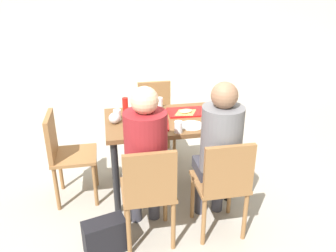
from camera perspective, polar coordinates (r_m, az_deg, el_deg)
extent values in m
cube|color=#9E998E|center=(3.51, 0.00, -10.38)|extent=(10.00, 10.00, 0.02)
cube|color=beige|center=(6.11, -5.96, 18.31)|extent=(10.00, 0.10, 2.80)
cube|color=brown|center=(3.15, 0.00, 0.92)|extent=(1.16, 0.75, 0.04)
cylinder|color=black|center=(3.00, -8.80, -8.79)|extent=(0.06, 0.06, 0.71)
cylinder|color=black|center=(3.18, 10.42, -6.85)|extent=(0.06, 0.06, 0.71)
cylinder|color=black|center=(3.55, -9.29, -3.40)|extent=(0.06, 0.06, 0.71)
cylinder|color=black|center=(3.71, 7.03, -2.04)|extent=(0.06, 0.06, 0.71)
cube|color=olive|center=(2.66, -3.48, -10.73)|extent=(0.40, 0.40, 0.03)
cube|color=olive|center=(2.39, -3.03, -8.87)|extent=(0.38, 0.04, 0.40)
cylinder|color=olive|center=(2.92, -7.22, -12.97)|extent=(0.04, 0.04, 0.44)
cylinder|color=olive|center=(2.95, -0.47, -12.32)|extent=(0.04, 0.04, 0.44)
cylinder|color=olive|center=(2.65, -6.66, -17.29)|extent=(0.04, 0.04, 0.44)
cylinder|color=olive|center=(2.69, 0.90, -16.50)|extent=(0.04, 0.04, 0.44)
cube|color=olive|center=(2.77, 8.67, -9.36)|extent=(0.40, 0.40, 0.03)
cube|color=olive|center=(2.52, 10.30, -7.40)|extent=(0.38, 0.04, 0.40)
cylinder|color=olive|center=(2.99, 4.18, -11.78)|extent=(0.04, 0.04, 0.44)
cylinder|color=olive|center=(3.09, 10.41, -10.94)|extent=(0.04, 0.04, 0.44)
cylinder|color=olive|center=(2.73, 6.06, -15.81)|extent=(0.04, 0.04, 0.44)
cylinder|color=olive|center=(2.84, 12.88, -14.69)|extent=(0.04, 0.04, 0.44)
cube|color=olive|center=(3.87, -1.88, 0.86)|extent=(0.40, 0.40, 0.03)
cube|color=olive|center=(3.96, -2.33, 4.71)|extent=(0.38, 0.04, 0.40)
cylinder|color=olive|center=(3.85, 1.07, -3.14)|extent=(0.04, 0.04, 0.44)
cylinder|color=olive|center=(3.80, -3.96, -3.56)|extent=(0.04, 0.04, 0.44)
cylinder|color=olive|center=(4.15, 0.11, -1.06)|extent=(0.04, 0.04, 0.44)
cylinder|color=olive|center=(4.10, -4.56, -1.43)|extent=(0.04, 0.04, 0.44)
cube|color=olive|center=(3.24, -15.55, -4.85)|extent=(0.40, 0.40, 0.03)
cube|color=olive|center=(3.17, -19.20, -1.63)|extent=(0.04, 0.38, 0.40)
cylinder|color=olive|center=(3.49, -12.18, -6.72)|extent=(0.04, 0.04, 0.44)
cylinder|color=olive|center=(3.20, -12.21, -9.76)|extent=(0.04, 0.04, 0.44)
cylinder|color=olive|center=(3.52, -17.74, -7.08)|extent=(0.04, 0.04, 0.44)
cylinder|color=olive|center=(3.23, -18.32, -10.11)|extent=(0.04, 0.04, 0.44)
cylinder|color=#383842|center=(2.96, -5.55, -11.90)|extent=(0.10, 0.10, 0.47)
cylinder|color=#383842|center=(2.98, -2.42, -11.61)|extent=(0.10, 0.10, 0.47)
cube|color=#383842|center=(2.73, -3.88, -8.09)|extent=(0.32, 0.28, 0.10)
cylinder|color=maroon|center=(2.48, -3.76, -3.30)|extent=(0.32, 0.32, 0.52)
sphere|color=#DBAD89|center=(2.35, -3.98, 4.35)|extent=(0.20, 0.20, 0.20)
cylinder|color=#383842|center=(3.05, 5.56, -10.71)|extent=(0.10, 0.10, 0.47)
cylinder|color=#383842|center=(3.10, 8.46, -10.33)|extent=(0.10, 0.10, 0.47)
cube|color=#383842|center=(2.84, 7.90, -6.87)|extent=(0.32, 0.28, 0.10)
cylinder|color=slate|center=(2.61, 9.03, -2.18)|extent=(0.32, 0.32, 0.52)
sphere|color=#8C664C|center=(2.48, 9.54, 5.13)|extent=(0.20, 0.20, 0.20)
cube|color=#B21414|center=(2.99, -3.36, 0.18)|extent=(0.39, 0.31, 0.02)
cube|color=#B21414|center=(3.28, 3.12, 2.37)|extent=(0.37, 0.27, 0.02)
cylinder|color=white|center=(3.31, -3.65, 2.44)|extent=(0.22, 0.22, 0.01)
cylinder|color=white|center=(2.99, 4.03, 0.09)|extent=(0.22, 0.22, 0.01)
pyramid|color=#C68C47|center=(2.97, -2.97, 0.34)|extent=(0.20, 0.18, 0.01)
ellipsoid|color=#4C7233|center=(2.97, -2.97, 0.52)|extent=(0.14, 0.13, 0.01)
pyramid|color=tan|center=(3.25, 3.01, 2.40)|extent=(0.24, 0.22, 0.01)
ellipsoid|color=#D8C67F|center=(3.24, 3.01, 2.57)|extent=(0.17, 0.15, 0.01)
pyramid|color=tan|center=(3.29, -3.69, 2.51)|extent=(0.20, 0.19, 0.01)
ellipsoid|color=#D8C67F|center=(3.28, -3.70, 2.67)|extent=(0.14, 0.13, 0.01)
cylinder|color=white|center=(3.41, -1.49, 4.00)|extent=(0.07, 0.07, 0.10)
cylinder|color=white|center=(2.84, 1.79, -0.17)|extent=(0.07, 0.07, 0.10)
cylinder|color=white|center=(3.13, -8.60, 1.87)|extent=(0.07, 0.07, 0.10)
cylinder|color=#B7BCC6|center=(3.26, 8.51, 2.98)|extent=(0.07, 0.07, 0.12)
cylinder|color=red|center=(3.26, -7.23, 3.43)|extent=(0.06, 0.06, 0.16)
sphere|color=silver|center=(3.06, -9.07, 1.32)|extent=(0.10, 0.10, 0.10)
cube|color=black|center=(2.76, -10.62, -17.88)|extent=(0.35, 0.24, 0.28)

